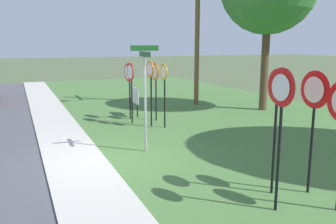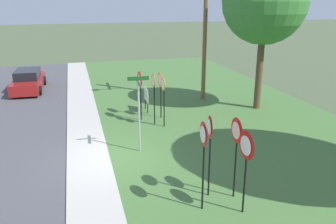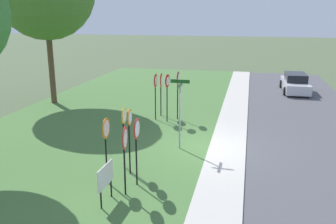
% 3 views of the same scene
% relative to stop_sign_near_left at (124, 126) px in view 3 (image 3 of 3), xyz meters
% --- Properties ---
extents(ground_plane, '(160.00, 160.00, 0.00)m').
position_rel_stop_sign_near_left_xyz_m(ground_plane, '(2.89, -2.86, -1.73)').
color(ground_plane, '#4C5B3D').
extents(road_asphalt, '(44.00, 6.40, 0.01)m').
position_rel_stop_sign_near_left_xyz_m(road_asphalt, '(2.89, -7.66, -1.72)').
color(road_asphalt, '#4C4C51').
rests_on(road_asphalt, ground_plane).
extents(sidewalk_strip, '(44.00, 1.60, 0.06)m').
position_rel_stop_sign_near_left_xyz_m(sidewalk_strip, '(2.89, -3.66, -1.70)').
color(sidewalk_strip, '#BCB7AD').
rests_on(sidewalk_strip, ground_plane).
extents(grass_median, '(44.00, 12.00, 0.04)m').
position_rel_stop_sign_near_left_xyz_m(grass_median, '(2.89, 3.14, -1.71)').
color(grass_median, '#477038').
rests_on(grass_median, ground_plane).
extents(stop_sign_near_left, '(0.60, 0.10, 2.37)m').
position_rel_stop_sign_near_left_xyz_m(stop_sign_near_left, '(0.00, 0.00, 0.00)').
color(stop_sign_near_left, black).
rests_on(stop_sign_near_left, grass_median).
extents(stop_sign_near_right, '(0.71, 0.10, 2.35)m').
position_rel_stop_sign_near_left_xyz_m(stop_sign_near_right, '(-1.32, 0.17, 0.01)').
color(stop_sign_near_right, black).
rests_on(stop_sign_near_right, grass_median).
extents(stop_sign_far_left, '(0.74, 0.13, 2.32)m').
position_rel_stop_sign_near_left_xyz_m(stop_sign_far_left, '(-2.00, -0.73, -0.00)').
color(stop_sign_far_left, black).
rests_on(stop_sign_far_left, grass_median).
extents(stop_sign_far_center, '(0.70, 0.10, 2.37)m').
position_rel_stop_sign_near_left_xyz_m(stop_sign_far_center, '(-1.24, -0.88, 0.03)').
color(stop_sign_far_center, black).
rests_on(stop_sign_far_center, grass_median).
extents(stop_sign_far_right, '(0.60, 0.11, 2.47)m').
position_rel_stop_sign_near_left_xyz_m(stop_sign_far_right, '(-0.44, -0.36, 0.06)').
color(stop_sign_far_right, black).
rests_on(stop_sign_far_right, grass_median).
extents(yield_sign_near_left, '(0.76, 0.10, 2.56)m').
position_rel_stop_sign_near_left_xyz_m(yield_sign_near_left, '(6.60, 0.49, 0.23)').
color(yield_sign_near_left, black).
rests_on(yield_sign_near_left, grass_median).
extents(yield_sign_near_right, '(0.70, 0.11, 2.67)m').
position_rel_stop_sign_near_left_xyz_m(yield_sign_near_right, '(6.98, -0.68, 0.31)').
color(yield_sign_near_right, black).
rests_on(yield_sign_near_right, grass_median).
extents(yield_sign_far_left, '(0.69, 0.14, 2.60)m').
position_rel_stop_sign_near_left_xyz_m(yield_sign_far_left, '(6.33, -0.23, 0.25)').
color(yield_sign_far_left, black).
rests_on(yield_sign_far_left, grass_median).
extents(yield_sign_far_right, '(0.81, 0.11, 2.47)m').
position_rel_stop_sign_near_left_xyz_m(yield_sign_far_right, '(7.44, 0.38, 0.16)').
color(yield_sign_far_right, black).
rests_on(yield_sign_far_right, grass_median).
extents(street_name_post, '(0.96, 0.82, 3.04)m').
position_rel_stop_sign_near_left_xyz_m(street_name_post, '(2.51, -1.62, 0.12)').
color(street_name_post, '#9EA0A8').
rests_on(street_name_post, grass_median).
extents(notice_board, '(1.10, 0.08, 1.25)m').
position_rel_stop_sign_near_left_xyz_m(notice_board, '(-2.62, -0.29, -0.85)').
color(notice_board, black).
rests_on(notice_board, grass_median).
extents(parked_sedan_distant, '(4.62, 1.97, 1.39)m').
position_rel_stop_sign_near_left_xyz_m(parked_sedan_distant, '(16.22, -7.83, -1.08)').
color(parked_sedan_distant, silver).
rests_on(parked_sedan_distant, road_asphalt).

